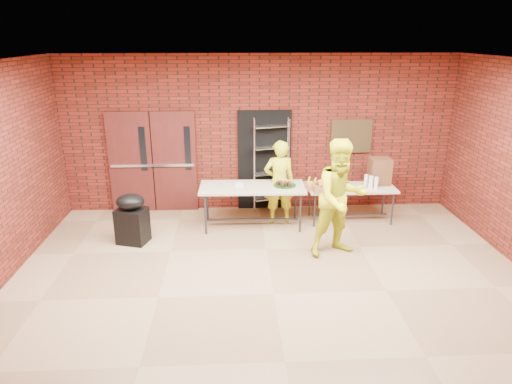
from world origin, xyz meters
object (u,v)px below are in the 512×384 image
covered_grill (132,219)px  volunteer_man (341,198)px  table_right (351,190)px  volunteer_woman (279,182)px  wire_rack (271,166)px  table_left (252,190)px  coffee_dispenser (379,171)px

covered_grill → volunteer_man: bearing=7.5°
table_right → volunteer_woman: bearing=179.8°
table_right → volunteer_man: volunteer_man is taller
wire_rack → table_left: wire_rack is taller
volunteer_man → table_right: bearing=51.8°
table_right → coffee_dispenser: 0.70m
wire_rack → covered_grill: bearing=-164.4°
volunteer_woman → volunteer_man: (0.87, -1.43, 0.17)m
coffee_dispenser → table_left: bearing=-171.9°
table_right → coffee_dispenser: size_ratio=3.25×
table_left → covered_grill: bearing=-162.8°
wire_rack → table_left: bearing=-130.6°
wire_rack → covered_grill: wire_rack is taller
wire_rack → table_left: (-0.43, -0.84, -0.23)m
wire_rack → covered_grill: 3.02m
table_left → table_right: table_left is taller
covered_grill → volunteer_woman: (2.70, 0.81, 0.37)m
volunteer_woman → table_right: bearing=173.9°
table_left → table_right: bearing=7.1°
table_right → table_left: bearing=-174.3°
table_left → volunteer_woman: volunteer_woman is taller
coffee_dispenser → covered_grill: 4.85m
volunteer_man → covered_grill: bearing=153.4°
covered_grill → coffee_dispenser: bearing=28.9°
volunteer_woman → covered_grill: bearing=11.0°
table_right → coffee_dispenser: bearing=16.3°
wire_rack → table_right: wire_rack is taller
table_left → volunteer_man: volunteer_man is taller
wire_rack → table_right: size_ratio=1.14×
table_left → wire_rack: bearing=64.6°
covered_grill → volunteer_man: (3.57, -0.62, 0.54)m
covered_grill → volunteer_man: volunteer_man is taller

